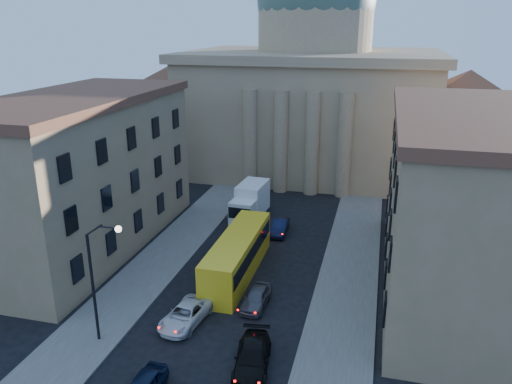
# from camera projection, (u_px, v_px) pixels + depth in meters

# --- Properties ---
(sidewalk_left) EXTENTS (5.00, 60.00, 0.15)m
(sidewalk_left) POSITION_uv_depth(u_px,v_px,m) (150.00, 271.00, 43.87)
(sidewalk_left) COLOR #5C5954
(sidewalk_left) RESTS_ON ground
(sidewalk_right) EXTENTS (5.00, 60.00, 0.15)m
(sidewalk_right) POSITION_uv_depth(u_px,v_px,m) (345.00, 296.00, 39.88)
(sidewalk_right) COLOR #5C5954
(sidewalk_right) RESTS_ON ground
(church) EXTENTS (68.02, 28.76, 36.60)m
(church) POSITION_uv_depth(u_px,v_px,m) (312.00, 88.00, 72.42)
(church) COLOR #93785A
(church) RESTS_ON ground
(building_left) EXTENTS (11.60, 26.60, 14.70)m
(building_left) POSITION_uv_depth(u_px,v_px,m) (81.00, 172.00, 47.17)
(building_left) COLOR #9D7E5C
(building_left) RESTS_ON ground
(building_right) EXTENTS (11.60, 26.60, 14.70)m
(building_right) POSITION_uv_depth(u_px,v_px,m) (464.00, 203.00, 39.17)
(building_right) COLOR #9D7E5C
(building_right) RESTS_ON ground
(street_lamp) EXTENTS (2.62, 0.44, 8.83)m
(street_lamp) POSITION_uv_depth(u_px,v_px,m) (98.00, 273.00, 32.66)
(street_lamp) COLOR black
(street_lamp) RESTS_ON ground
(car_left_mid) EXTENTS (3.03, 5.38, 1.42)m
(car_left_mid) POSITION_uv_depth(u_px,v_px,m) (186.00, 315.00, 36.24)
(car_left_mid) COLOR silver
(car_left_mid) RESTS_ON ground
(car_right_mid) EXTENTS (2.87, 5.55, 1.54)m
(car_right_mid) POSITION_uv_depth(u_px,v_px,m) (252.00, 357.00, 31.53)
(car_right_mid) COLOR black
(car_right_mid) RESTS_ON ground
(car_right_far) EXTENTS (1.85, 4.26, 1.43)m
(car_right_far) POSITION_uv_depth(u_px,v_px,m) (256.00, 298.00, 38.47)
(car_right_far) COLOR #535258
(car_right_far) RESTS_ON ground
(car_right_distant) EXTENTS (1.71, 4.43, 1.44)m
(car_right_distant) POSITION_uv_depth(u_px,v_px,m) (280.00, 227.00, 51.83)
(car_right_distant) COLOR black
(car_right_distant) RESTS_ON ground
(city_bus) EXTENTS (2.93, 12.56, 3.54)m
(city_bus) POSITION_uv_depth(u_px,v_px,m) (237.00, 254.00, 43.00)
(city_bus) COLOR yellow
(city_bus) RESTS_ON ground
(box_truck) EXTENTS (3.10, 6.95, 3.73)m
(box_truck) POSITION_uv_depth(u_px,v_px,m) (250.00, 202.00, 55.77)
(box_truck) COLOR white
(box_truck) RESTS_ON ground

